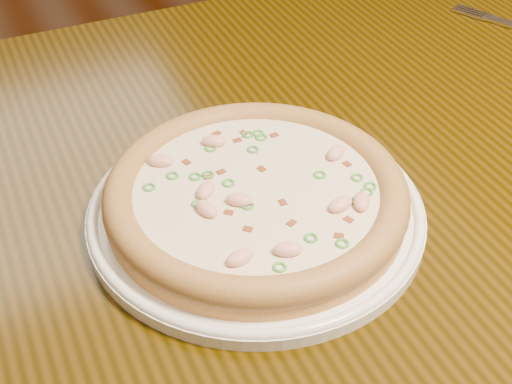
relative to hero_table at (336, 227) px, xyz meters
name	(u,v)px	position (x,y,z in m)	size (l,w,h in m)	color
ground	(152,313)	(-0.11, 0.53, -0.65)	(9.00, 9.00, 0.00)	black
hero_table	(336,227)	(0.00, 0.00, 0.00)	(1.20, 0.80, 0.75)	black
plate	(256,210)	(-0.12, -0.05, 0.11)	(0.30, 0.30, 0.02)	white
pizza	(256,195)	(-0.12, -0.05, 0.13)	(0.27, 0.27, 0.03)	gold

